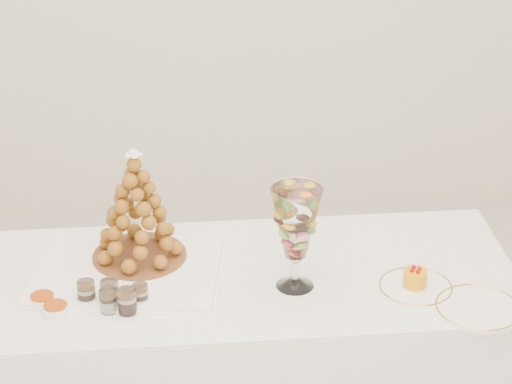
{
  "coord_description": "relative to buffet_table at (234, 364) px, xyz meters",
  "views": [
    {
      "loc": [
        -0.16,
        -2.53,
        2.38
      ],
      "look_at": [
        0.01,
        0.22,
        0.98
      ],
      "focal_mm": 70.0,
      "sensor_mm": 36.0,
      "label": 1
    }
  ],
  "objects": [
    {
      "name": "verrine_b",
      "position": [
        -0.38,
        -0.14,
        0.39
      ],
      "size": [
        0.07,
        0.07,
        0.08
      ],
      "primitive_type": "cylinder",
      "rotation": [
        0.0,
        0.0,
        -0.16
      ],
      "color": "white",
      "rests_on": "buffet_table"
    },
    {
      "name": "verrine_c",
      "position": [
        -0.29,
        -0.15,
        0.38
      ],
      "size": [
        0.05,
        0.05,
        0.07
      ],
      "primitive_type": "cylinder",
      "rotation": [
        0.0,
        0.0,
        0.08
      ],
      "color": "white",
      "rests_on": "buffet_table"
    },
    {
      "name": "spare_plate",
      "position": [
        0.73,
        -0.25,
        0.35
      ],
      "size": [
        0.27,
        0.27,
        0.01
      ],
      "primitive_type": "cylinder",
      "color": "white",
      "rests_on": "buffet_table"
    },
    {
      "name": "lace_tray",
      "position": [
        -0.34,
        0.03,
        0.36
      ],
      "size": [
        0.64,
        0.51,
        0.02
      ],
      "primitive_type": "cube",
      "rotation": [
        0.0,
        0.0,
        -0.12
      ],
      "color": "white",
      "rests_on": "buffet_table"
    },
    {
      "name": "buffet_table",
      "position": [
        0.0,
        0.0,
        0.0
      ],
      "size": [
        1.86,
        0.8,
        0.7
      ],
      "rotation": [
        0.0,
        0.0,
        0.03
      ],
      "color": "white",
      "rests_on": "ground"
    },
    {
      "name": "verrine_a",
      "position": [
        -0.45,
        -0.13,
        0.39
      ],
      "size": [
        0.06,
        0.06,
        0.07
      ],
      "primitive_type": "cylinder",
      "rotation": [
        0.0,
        0.0,
        0.19
      ],
      "color": "white",
      "rests_on": "buffet_table"
    },
    {
      "name": "ramekin_front",
      "position": [
        -0.54,
        -0.18,
        0.36
      ],
      "size": [
        0.08,
        0.08,
        0.03
      ],
      "primitive_type": "cylinder",
      "color": "white",
      "rests_on": "buffet_table"
    },
    {
      "name": "cake_plate",
      "position": [
        0.57,
        -0.12,
        0.35
      ],
      "size": [
        0.24,
        0.24,
        0.01
      ],
      "primitive_type": "cylinder",
      "color": "white",
      "rests_on": "buffet_table"
    },
    {
      "name": "mousse_cake",
      "position": [
        0.57,
        -0.11,
        0.39
      ],
      "size": [
        0.08,
        0.08,
        0.07
      ],
      "color": "orange",
      "rests_on": "cake_plate"
    },
    {
      "name": "verrine_e",
      "position": [
        -0.32,
        -0.19,
        0.39
      ],
      "size": [
        0.07,
        0.07,
        0.08
      ],
      "primitive_type": "cylinder",
      "rotation": [
        0.0,
        0.0,
        -0.27
      ],
      "color": "white",
      "rests_on": "buffet_table"
    },
    {
      "name": "verrine_d",
      "position": [
        -0.38,
        -0.18,
        0.39
      ],
      "size": [
        0.06,
        0.06,
        0.07
      ],
      "primitive_type": "cylinder",
      "rotation": [
        0.0,
        0.0,
        0.2
      ],
      "color": "white",
      "rests_on": "buffet_table"
    },
    {
      "name": "ramekin_back",
      "position": [
        -0.59,
        -0.13,
        0.36
      ],
      "size": [
        0.08,
        0.08,
        0.03
      ],
      "primitive_type": "cylinder",
      "color": "white",
      "rests_on": "buffet_table"
    },
    {
      "name": "croquembouche",
      "position": [
        -0.3,
        0.1,
        0.56
      ],
      "size": [
        0.31,
        0.31,
        0.38
      ],
      "rotation": [
        0.0,
        0.0,
        0.2
      ],
      "color": "brown",
      "rests_on": "lace_tray"
    },
    {
      "name": "macaron_vase",
      "position": [
        0.19,
        -0.07,
        0.57
      ],
      "size": [
        0.16,
        0.16,
        0.34
      ],
      "color": "white",
      "rests_on": "buffet_table"
    }
  ]
}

